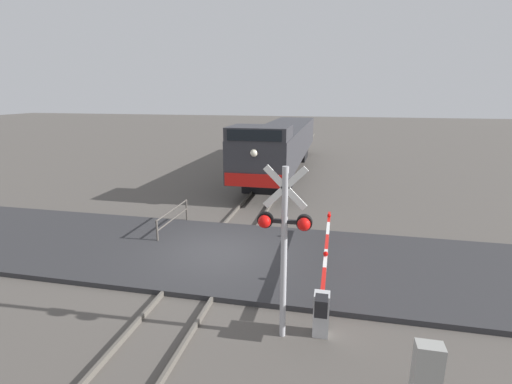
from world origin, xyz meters
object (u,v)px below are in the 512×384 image
at_px(crossing_gate, 324,284).
at_px(utility_cabinet, 425,382).
at_px(crossing_signal, 284,235).
at_px(guard_railing, 173,216).
at_px(locomotive, 282,144).

xyz_separation_m(crossing_gate, utility_cabinet, (1.82, -3.07, -0.00)).
height_order(crossing_signal, guard_railing, crossing_signal).
distance_m(crossing_gate, utility_cabinet, 3.57).
bearing_deg(utility_cabinet, crossing_gate, 120.67).
height_order(crossing_gate, utility_cabinet, utility_cabinet).
height_order(utility_cabinet, guard_railing, utility_cabinet).
xyz_separation_m(locomotive, crossing_gate, (3.65, -17.31, -1.25)).
distance_m(locomotive, utility_cabinet, 21.14).
xyz_separation_m(crossing_signal, utility_cabinet, (2.69, -1.75, -1.76)).
height_order(crossing_gate, guard_railing, crossing_gate).
bearing_deg(crossing_gate, locomotive, 101.89).
bearing_deg(guard_railing, locomotive, 78.79).
relative_size(crossing_gate, guard_railing, 2.35).
bearing_deg(locomotive, utility_cabinet, -74.98).
bearing_deg(crossing_signal, crossing_gate, 56.83).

